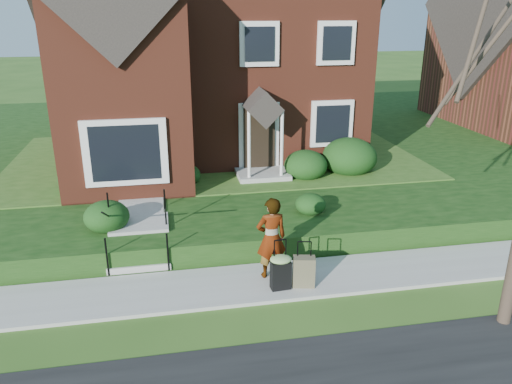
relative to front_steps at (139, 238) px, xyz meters
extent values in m
plane|color=#2D5119|center=(2.50, -1.84, -0.47)|extent=(120.00, 120.00, 0.00)
cube|color=#9E9B93|center=(2.50, -1.84, -0.43)|extent=(60.00, 1.60, 0.08)
cube|color=black|center=(6.50, 9.06, -0.17)|extent=(44.00, 20.00, 0.60)
cube|color=#9E9B93|center=(0.00, 3.16, 0.16)|extent=(1.20, 6.00, 0.06)
cube|color=maroon|center=(2.50, 8.16, 2.83)|extent=(10.00, 8.00, 5.40)
cube|color=maroon|center=(-0.30, 3.36, 2.83)|extent=(3.60, 2.40, 5.40)
cube|color=silver|center=(-0.30, 2.21, 1.53)|extent=(2.20, 0.30, 1.80)
cube|color=black|center=(3.70, 4.10, 1.18)|extent=(1.00, 0.12, 2.10)
cube|color=black|center=(6.10, 4.11, 1.63)|extent=(1.40, 0.10, 1.50)
cube|color=#9E9B93|center=(0.00, -0.84, -0.32)|extent=(1.40, 0.30, 0.15)
cube|color=#9E9B93|center=(0.00, -0.54, -0.17)|extent=(1.40, 0.30, 0.15)
cube|color=#9E9B93|center=(0.00, -0.24, -0.02)|extent=(1.40, 0.30, 0.15)
cube|color=#9E9B93|center=(0.00, 0.06, 0.13)|extent=(1.40, 0.30, 0.15)
cube|color=#9E9B93|center=(0.00, 0.61, 0.13)|extent=(1.40, 0.80, 0.15)
cylinder|color=black|center=(-0.65, -0.99, 0.06)|extent=(0.04, 0.04, 0.90)
cylinder|color=black|center=(-0.65, 0.21, 0.66)|extent=(0.04, 0.04, 0.90)
cylinder|color=black|center=(0.65, -0.99, 0.06)|extent=(0.04, 0.04, 0.90)
cylinder|color=black|center=(0.65, 0.21, 0.66)|extent=(0.04, 0.04, 0.90)
ellipsoid|color=black|center=(-1.57, 3.31, 0.67)|extent=(1.57, 1.57, 1.10)
ellipsoid|color=black|center=(1.28, 3.43, 0.45)|extent=(0.94, 0.94, 0.66)
ellipsoid|color=black|center=(5.05, 3.36, 0.60)|extent=(1.35, 1.35, 0.95)
ellipsoid|color=black|center=(6.59, 3.64, 0.74)|extent=(1.76, 1.76, 1.23)
ellipsoid|color=black|center=(-0.74, 0.43, 0.50)|extent=(1.08, 1.08, 0.76)
ellipsoid|color=black|center=(4.36, 0.49, 0.40)|extent=(0.80, 0.80, 0.56)
imported|color=#999999|center=(2.84, -1.66, 0.51)|extent=(0.70, 0.50, 1.82)
cube|color=black|center=(2.92, -2.21, -0.09)|extent=(0.43, 0.26, 0.62)
cylinder|color=black|center=(2.92, -2.21, 0.69)|extent=(0.25, 0.05, 0.03)
cylinder|color=black|center=(2.80, -2.21, 0.46)|extent=(0.02, 0.02, 0.46)
cylinder|color=black|center=(3.05, -2.21, 0.46)|extent=(0.02, 0.02, 0.46)
cylinder|color=black|center=(2.78, -2.21, -0.36)|extent=(0.04, 0.06, 0.06)
cylinder|color=black|center=(3.07, -2.21, -0.36)|extent=(0.04, 0.06, 0.06)
ellipsoid|color=#85AC62|center=(2.92, -2.21, 0.30)|extent=(0.48, 0.40, 0.14)
cube|color=brown|center=(3.43, -2.19, -0.06)|extent=(0.50, 0.35, 0.66)
cylinder|color=black|center=(3.43, -2.19, 0.59)|extent=(0.28, 0.09, 0.03)
cylinder|color=black|center=(3.29, -2.19, 0.43)|extent=(0.02, 0.02, 0.32)
cylinder|color=black|center=(3.56, -2.19, 0.43)|extent=(0.02, 0.02, 0.32)
cylinder|color=black|center=(3.27, -2.19, -0.36)|extent=(0.05, 0.07, 0.06)
cylinder|color=black|center=(3.59, -2.19, -0.36)|extent=(0.05, 0.07, 0.06)
camera|label=1|loc=(0.73, -11.06, 5.08)|focal=35.00mm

